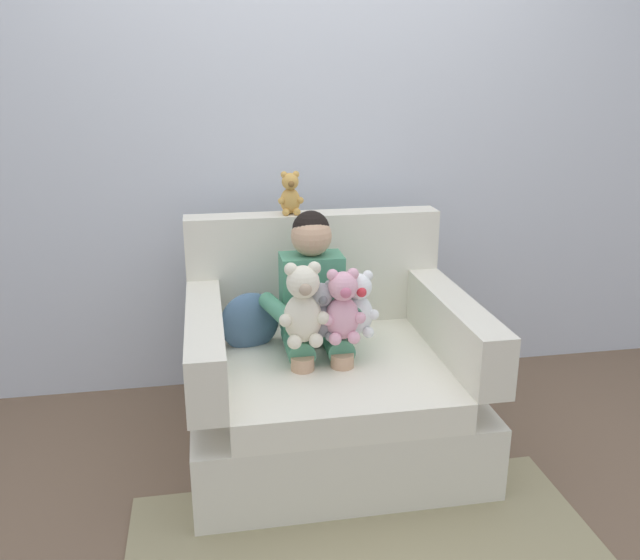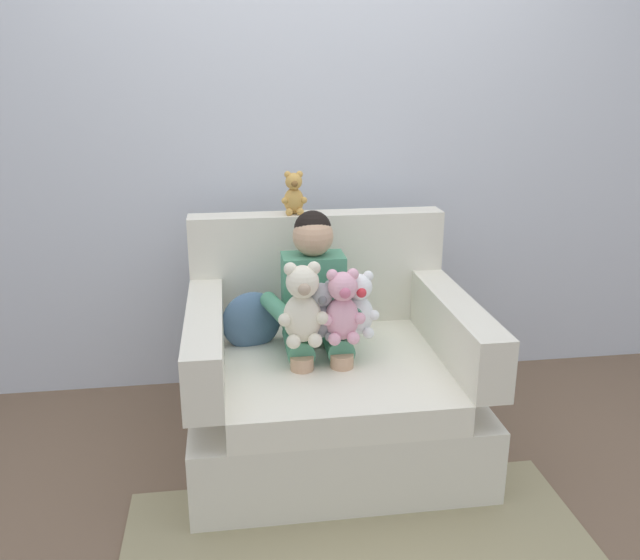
{
  "view_description": "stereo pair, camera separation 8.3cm",
  "coord_description": "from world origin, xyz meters",
  "px_view_note": "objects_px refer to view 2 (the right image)",
  "views": [
    {
      "loc": [
        -0.48,
        -2.45,
        1.57
      ],
      "look_at": [
        -0.05,
        -0.05,
        0.78
      ],
      "focal_mm": 37.0,
      "sensor_mm": 36.0,
      "label": 1
    },
    {
      "loc": [
        -0.4,
        -2.46,
        1.57
      ],
      "look_at": [
        -0.05,
        -0.05,
        0.78
      ],
      "focal_mm": 37.0,
      "sensor_mm": 36.0,
      "label": 2
    }
  ],
  "objects_px": {
    "seated_child": "(315,302)",
    "plush_honey_on_backrest": "(294,194)",
    "armchair": "(329,380)",
    "plush_white": "(359,306)",
    "plush_cream": "(303,306)",
    "throw_pillow": "(252,321)",
    "plush_grey": "(321,312)",
    "plush_pink": "(342,308)"
  },
  "relations": [
    {
      "from": "seated_child",
      "to": "plush_honey_on_backrest",
      "type": "relative_size",
      "value": 4.26
    },
    {
      "from": "plush_cream",
      "to": "throw_pillow",
      "type": "distance_m",
      "value": 0.38
    },
    {
      "from": "armchair",
      "to": "plush_pink",
      "type": "height_order",
      "value": "armchair"
    },
    {
      "from": "plush_grey",
      "to": "plush_pink",
      "type": "bearing_deg",
      "value": -17.74
    },
    {
      "from": "throw_pillow",
      "to": "plush_pink",
      "type": "bearing_deg",
      "value": -38.94
    },
    {
      "from": "throw_pillow",
      "to": "seated_child",
      "type": "bearing_deg",
      "value": -20.89
    },
    {
      "from": "plush_cream",
      "to": "plush_pink",
      "type": "distance_m",
      "value": 0.16
    },
    {
      "from": "seated_child",
      "to": "plush_honey_on_backrest",
      "type": "bearing_deg",
      "value": 101.4
    },
    {
      "from": "plush_honey_on_backrest",
      "to": "throw_pillow",
      "type": "xyz_separation_m",
      "value": [
        -0.21,
        -0.23,
        -0.5
      ]
    },
    {
      "from": "plush_grey",
      "to": "plush_honey_on_backrest",
      "type": "height_order",
      "value": "plush_honey_on_backrest"
    },
    {
      "from": "plush_cream",
      "to": "plush_grey",
      "type": "bearing_deg",
      "value": 25.52
    },
    {
      "from": "seated_child",
      "to": "plush_grey",
      "type": "relative_size",
      "value": 3.41
    },
    {
      "from": "throw_pillow",
      "to": "plush_grey",
      "type": "bearing_deg",
      "value": -43.27
    },
    {
      "from": "plush_white",
      "to": "plush_honey_on_backrest",
      "type": "bearing_deg",
      "value": 130.99
    },
    {
      "from": "armchair",
      "to": "plush_white",
      "type": "relative_size",
      "value": 4.29
    },
    {
      "from": "plush_pink",
      "to": "plush_honey_on_backrest",
      "type": "relative_size",
      "value": 1.53
    },
    {
      "from": "armchair",
      "to": "seated_child",
      "type": "xyz_separation_m",
      "value": [
        -0.05,
        0.04,
        0.34
      ]
    },
    {
      "from": "plush_honey_on_backrest",
      "to": "throw_pillow",
      "type": "distance_m",
      "value": 0.59
    },
    {
      "from": "seated_child",
      "to": "plush_white",
      "type": "height_order",
      "value": "seated_child"
    },
    {
      "from": "throw_pillow",
      "to": "plush_white",
      "type": "bearing_deg",
      "value": -29.15
    },
    {
      "from": "armchair",
      "to": "plush_white",
      "type": "bearing_deg",
      "value": -40.71
    },
    {
      "from": "plush_grey",
      "to": "plush_honey_on_backrest",
      "type": "relative_size",
      "value": 1.25
    },
    {
      "from": "armchair",
      "to": "seated_child",
      "type": "distance_m",
      "value": 0.35
    },
    {
      "from": "armchair",
      "to": "plush_pink",
      "type": "xyz_separation_m",
      "value": [
        0.03,
        -0.13,
        0.37
      ]
    },
    {
      "from": "plush_white",
      "to": "throw_pillow",
      "type": "relative_size",
      "value": 1.03
    },
    {
      "from": "plush_grey",
      "to": "armchair",
      "type": "bearing_deg",
      "value": 66.28
    },
    {
      "from": "plush_cream",
      "to": "throw_pillow",
      "type": "bearing_deg",
      "value": 126.85
    },
    {
      "from": "plush_honey_on_backrest",
      "to": "plush_white",
      "type": "bearing_deg",
      "value": -63.06
    },
    {
      "from": "armchair",
      "to": "throw_pillow",
      "type": "relative_size",
      "value": 4.43
    },
    {
      "from": "plush_cream",
      "to": "throw_pillow",
      "type": "xyz_separation_m",
      "value": [
        -0.19,
        0.28,
        -0.16
      ]
    },
    {
      "from": "seated_child",
      "to": "plush_cream",
      "type": "relative_size",
      "value": 2.5
    },
    {
      "from": "armchair",
      "to": "seated_child",
      "type": "bearing_deg",
      "value": 139.87
    },
    {
      "from": "plush_pink",
      "to": "plush_honey_on_backrest",
      "type": "xyz_separation_m",
      "value": [
        -0.13,
        0.51,
        0.36
      ]
    },
    {
      "from": "armchair",
      "to": "throw_pillow",
      "type": "xyz_separation_m",
      "value": [
        -0.32,
        0.15,
        0.23
      ]
    },
    {
      "from": "plush_white",
      "to": "plush_honey_on_backrest",
      "type": "xyz_separation_m",
      "value": [
        -0.21,
        0.47,
        0.37
      ]
    },
    {
      "from": "plush_cream",
      "to": "plush_pink",
      "type": "bearing_deg",
      "value": 3.65
    },
    {
      "from": "plush_cream",
      "to": "plush_pink",
      "type": "height_order",
      "value": "plush_cream"
    },
    {
      "from": "plush_honey_on_backrest",
      "to": "throw_pillow",
      "type": "height_order",
      "value": "plush_honey_on_backrest"
    },
    {
      "from": "plush_pink",
      "to": "plush_grey",
      "type": "bearing_deg",
      "value": 156.77
    },
    {
      "from": "seated_child",
      "to": "plush_white",
      "type": "relative_size",
      "value": 3.07
    },
    {
      "from": "seated_child",
      "to": "throw_pillow",
      "type": "bearing_deg",
      "value": 162.02
    },
    {
      "from": "plush_white",
      "to": "throw_pillow",
      "type": "height_order",
      "value": "plush_white"
    }
  ]
}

